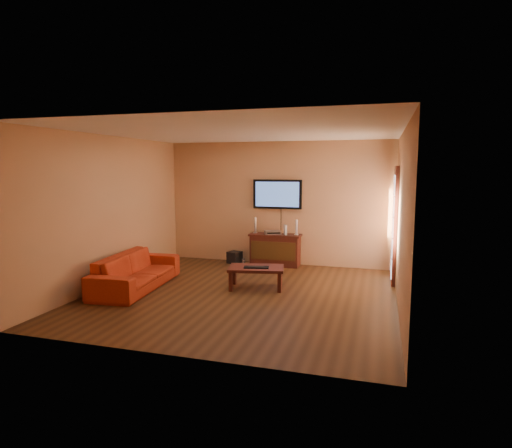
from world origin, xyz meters
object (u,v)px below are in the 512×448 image
at_px(sofa, 136,265).
at_px(bottle, 243,262).
at_px(speaker_left, 255,226).
at_px(coffee_table, 256,270).
at_px(speaker_right, 296,228).
at_px(keyboard, 256,267).
at_px(game_console, 285,230).
at_px(media_console, 275,250).
at_px(av_receiver, 273,232).
at_px(subwoofer, 235,257).
at_px(television, 277,194).

xyz_separation_m(sofa, bottle, (1.31, 2.11, -0.31)).
bearing_deg(speaker_left, coffee_table, -73.08).
xyz_separation_m(speaker_right, keyboard, (-0.33, -1.96, -0.45)).
height_order(speaker_right, bottle, speaker_right).
relative_size(coffee_table, keyboard, 2.32).
height_order(speaker_left, game_console, speaker_left).
bearing_deg(sofa, media_console, -43.62).
bearing_deg(av_receiver, subwoofer, 156.64).
distance_m(television, speaker_left, 0.85).
height_order(speaker_left, speaker_right, speaker_left).
bearing_deg(television, av_receiver, -105.67).
bearing_deg(speaker_right, bottle, -162.28).
height_order(television, speaker_left, television).
bearing_deg(speaker_right, keyboard, -99.42).
bearing_deg(television, sofa, -126.80).
xyz_separation_m(coffee_table, av_receiver, (-0.16, 1.85, 0.40)).
xyz_separation_m(television, sofa, (-1.95, -2.60, -1.15)).
xyz_separation_m(television, speaker_right, (0.46, -0.14, -0.71)).
distance_m(television, av_receiver, 0.84).
distance_m(speaker_right, subwoofer, 1.56).
xyz_separation_m(game_console, bottle, (-0.86, -0.31, -0.71)).
relative_size(sofa, game_console, 9.91).
xyz_separation_m(sofa, subwoofer, (1.02, 2.38, -0.27)).
distance_m(media_console, keyboard, 1.94).
height_order(media_console, speaker_left, speaker_left).
relative_size(sofa, subwoofer, 7.85).
distance_m(sofa, av_receiver, 3.08).
height_order(av_receiver, game_console, game_console).
xyz_separation_m(media_console, bottle, (-0.63, -0.31, -0.26)).
height_order(media_console, game_console, game_console).
distance_m(av_receiver, game_console, 0.29).
distance_m(sofa, keyboard, 2.14).
height_order(media_console, bottle, media_console).
bearing_deg(sofa, television, -41.67).
bearing_deg(media_console, sofa, -128.75).
bearing_deg(game_console, coffee_table, -117.66).
distance_m(speaker_left, bottle, 0.86).
bearing_deg(av_receiver, media_console, -8.05).
xyz_separation_m(media_console, sofa, (-1.95, -2.42, 0.06)).
bearing_deg(subwoofer, speaker_right, 22.47).
distance_m(television, speaker_right, 0.86).
distance_m(sofa, subwoofer, 2.61).
bearing_deg(game_console, bottle, 175.80).
distance_m(television, game_console, 0.81).
bearing_deg(media_console, game_console, -0.64).
height_order(media_console, speaker_right, speaker_right).
xyz_separation_m(speaker_right, subwoofer, (-1.39, -0.08, -0.71)).
distance_m(av_receiver, keyboard, 1.95).
xyz_separation_m(television, coffee_table, (0.11, -2.04, -1.22)).
height_order(speaker_left, bottle, speaker_left).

